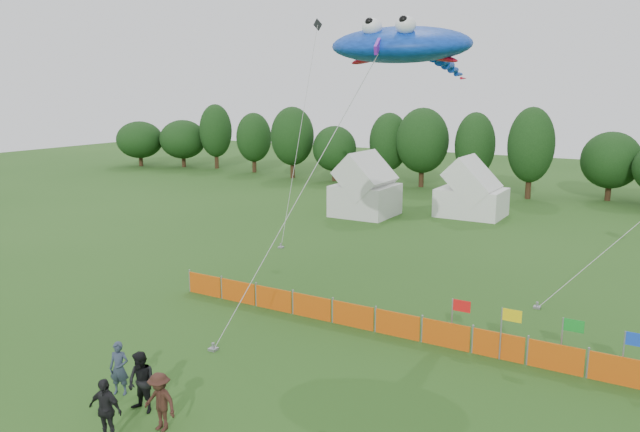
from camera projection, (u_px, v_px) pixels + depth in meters
The scene contains 12 objects.
ground at pixel (216, 423), 18.43m from camera, with size 160.00×160.00×0.00m, color #234C16.
treeline at pixel (564, 153), 54.55m from camera, with size 104.57×8.78×8.36m.
tent_left at pixel (365, 190), 48.19m from camera, with size 4.46×4.46×3.94m.
tent_right at pixel (472, 193), 47.91m from camera, with size 4.98×3.98×3.51m.
barrier_fence at pixel (397, 325), 24.75m from camera, with size 21.90×0.06×1.00m.
flag_row at pixel (536, 330), 22.15m from camera, with size 6.73×0.59×1.98m.
spectator_a at pixel (119, 368), 20.03m from camera, with size 0.64×0.42×1.77m, color #2C3749.
spectator_b at pixel (141, 382), 18.90m from camera, with size 0.93×0.73×1.92m, color black.
spectator_c at pixel (160, 402), 17.90m from camera, with size 1.14×0.65×1.76m, color #381E16.
spectator_d at pixel (105, 410), 17.36m from camera, with size 1.08×0.45×1.85m, color black.
stingray_kite at pixel (406, 46), 26.53m from camera, with size 7.35×16.23×12.58m.
small_kite_dark at pixel (302, 118), 40.48m from camera, with size 1.84×6.84×14.32m.
Camera 1 is at (11.28, -12.85, 9.72)m, focal length 35.00 mm.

